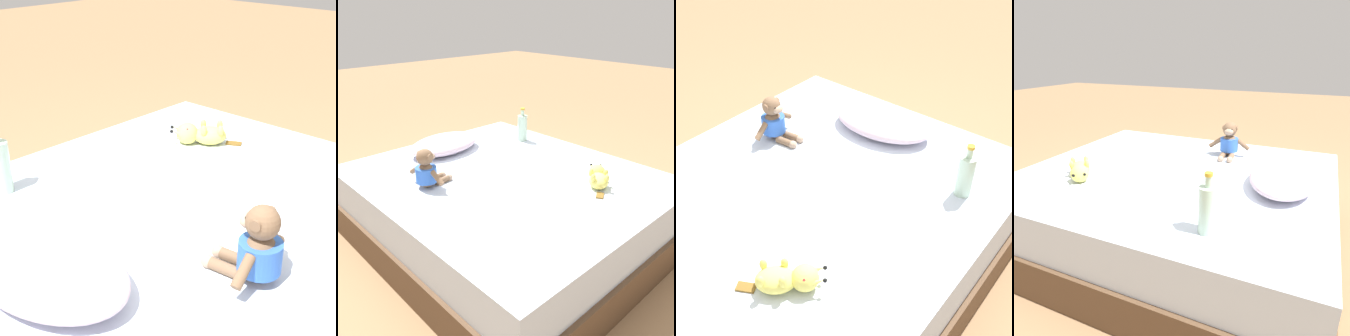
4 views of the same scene
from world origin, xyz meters
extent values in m
plane|color=#93704C|center=(0.00, 0.00, 0.00)|extent=(16.00, 16.00, 0.00)
cube|color=brown|center=(0.00, 0.00, 0.11)|extent=(1.59, 1.83, 0.22)
cube|color=silver|center=(0.00, 0.00, 0.34)|extent=(1.54, 1.78, 0.24)
ellipsoid|color=silver|center=(-0.03, 0.61, 0.51)|extent=(0.57, 0.38, 0.11)
ellipsoid|color=brown|center=(-0.44, 0.20, 0.53)|extent=(0.11, 0.12, 0.15)
cylinder|color=blue|center=(-0.44, 0.20, 0.54)|extent=(0.14, 0.14, 0.09)
sphere|color=brown|center=(-0.44, 0.20, 0.64)|extent=(0.10, 0.10, 0.10)
ellipsoid|color=tan|center=(-0.40, 0.20, 0.64)|extent=(0.05, 0.07, 0.04)
sphere|color=black|center=(-0.41, 0.22, 0.65)|extent=(0.01, 0.01, 0.01)
sphere|color=black|center=(-0.40, 0.18, 0.65)|extent=(0.01, 0.01, 0.01)
cylinder|color=brown|center=(-0.45, 0.24, 0.66)|extent=(0.03, 0.01, 0.03)
cylinder|color=brown|center=(-0.44, 0.15, 0.66)|extent=(0.03, 0.01, 0.03)
cylinder|color=brown|center=(-0.46, 0.29, 0.54)|extent=(0.04, 0.10, 0.08)
cylinder|color=brown|center=(-0.43, 0.10, 0.54)|extent=(0.04, 0.10, 0.08)
cylinder|color=brown|center=(-0.35, 0.24, 0.48)|extent=(0.10, 0.05, 0.04)
cylinder|color=brown|center=(-0.35, 0.18, 0.48)|extent=(0.10, 0.05, 0.04)
sphere|color=tan|center=(-0.30, 0.24, 0.48)|extent=(0.04, 0.04, 0.04)
sphere|color=tan|center=(-0.30, 0.18, 0.48)|extent=(0.04, 0.04, 0.04)
ellipsoid|color=#EAE066|center=(0.27, -0.49, 0.50)|extent=(0.19, 0.18, 0.08)
sphere|color=#EAE066|center=(0.35, -0.42, 0.51)|extent=(0.10, 0.10, 0.10)
cone|color=#EAE066|center=(0.37, -0.37, 0.52)|extent=(0.07, 0.06, 0.05)
sphere|color=black|center=(0.39, -0.35, 0.53)|extent=(0.02, 0.02, 0.02)
cone|color=#EAE066|center=(0.40, -0.42, 0.52)|extent=(0.07, 0.06, 0.05)
sphere|color=black|center=(0.42, -0.40, 0.53)|extent=(0.02, 0.02, 0.02)
sphere|color=red|center=(0.33, -0.40, 0.54)|extent=(0.02, 0.02, 0.02)
sphere|color=red|center=(0.37, -0.44, 0.54)|extent=(0.02, 0.02, 0.02)
ellipsoid|color=#EAE066|center=(0.27, -0.44, 0.54)|extent=(0.04, 0.04, 0.05)
ellipsoid|color=#EAE066|center=(0.32, -0.50, 0.54)|extent=(0.04, 0.04, 0.05)
ellipsoid|color=#EAE066|center=(0.21, -0.49, 0.54)|extent=(0.04, 0.04, 0.05)
ellipsoid|color=#EAE066|center=(0.26, -0.55, 0.54)|extent=(0.04, 0.04, 0.05)
cube|color=brown|center=(0.19, -0.56, 0.46)|extent=(0.08, 0.07, 0.01)
cylinder|color=#B2D1B7|center=(0.55, 0.40, 0.56)|extent=(0.08, 0.08, 0.20)
cylinder|color=#B2D1B7|center=(0.55, 0.40, 0.68)|extent=(0.03, 0.03, 0.05)
cylinder|color=gold|center=(0.55, 0.40, 0.71)|extent=(0.03, 0.03, 0.01)
camera|label=1|loc=(-1.03, 1.19, 1.34)|focal=53.63mm
camera|label=2|loc=(-1.46, -1.55, 1.43)|focal=40.30mm
camera|label=3|loc=(1.09, -1.12, 1.75)|focal=47.55mm
camera|label=4|loc=(1.58, 0.76, 1.14)|focal=33.51mm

